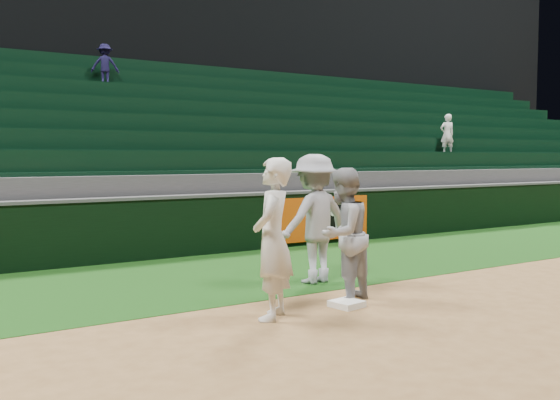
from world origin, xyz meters
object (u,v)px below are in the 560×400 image
object	(u,v)px
baserunner	(343,235)
base_coach	(314,219)
first_baseman	(273,239)
first_base	(347,304)

from	to	relation	value
baserunner	base_coach	size ratio (longest dim) A/B	0.91
first_baseman	baserunner	xyz separation A→B (m)	(1.33, 0.27, -0.07)
first_base	first_baseman	size ratio (longest dim) A/B	0.19
baserunner	base_coach	distance (m)	1.31
baserunner	base_coach	world-z (taller)	base_coach
base_coach	baserunner	bearing A→B (deg)	65.04
first_baseman	baserunner	bearing A→B (deg)	147.00
first_baseman	base_coach	distance (m)	2.31
baserunner	first_baseman	bearing A→B (deg)	-9.08
first_base	first_baseman	bearing A→B (deg)	178.53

